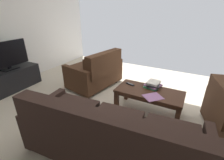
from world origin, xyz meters
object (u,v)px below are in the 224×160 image
Objects in this scene: tv_remote at (130,84)px; flat_tv at (6,55)px; coffee_table at (149,94)px; loose_magazine at (153,97)px; sofa_main at (110,137)px; loveseat_near at (96,71)px; tv_stand at (13,79)px; book_stack at (153,85)px.

flat_tv is at bearing 13.95° from tv_remote.
coffee_table is 6.66× the size of tv_remote.
flat_tv is 3.40× the size of loose_magazine.
tv_remote is at bearing 15.41° from loose_magazine.
sofa_main is 13.04× the size of tv_remote.
loose_magazine is (-0.10, 0.18, 0.07)m from coffee_table.
loose_magazine is at bearing 157.33° from loveseat_near.
loveseat_near is 1.88m from tv_stand.
flat_tv reaches higher than tv_stand.
sofa_main is 1.28m from tv_remote.
loveseat_near reaches higher than book_stack.
tv_stand is 3.05m from book_stack.
flat_tv is 3.09m from loose_magazine.
flat_tv is 3.06m from book_stack.
tv_stand is 1.21× the size of flat_tv.
book_stack reaches higher than tv_remote.
tv_remote is (-0.99, 0.37, 0.06)m from loveseat_near.
book_stack reaches higher than loose_magazine.
loveseat_near is at bearing 19.80° from loose_magazine.
tv_stand is at bearing 13.92° from book_stack.
coffee_table is (-0.11, -1.18, -0.01)m from sofa_main.
tv_remote is 0.61× the size of loose_magazine.
loveseat_near reaches higher than loose_magazine.
book_stack is at bearing -94.96° from sofa_main.
book_stack is at bearing -93.28° from coffee_table.
tv_stand is at bearing 32.49° from loveseat_near.
tv_remote reaches higher than loose_magazine.
tv_stand is (2.94, 0.57, -0.11)m from coffee_table.
book_stack is (-0.01, -0.17, 0.12)m from coffee_table.
flat_tv reaches higher than loose_magazine.
sofa_main reaches higher than loveseat_near.
loose_magazine is (-1.47, 0.61, 0.06)m from loveseat_near.
sofa_main is 7.10× the size of book_stack.
coffee_table is 0.39m from tv_remote.
tv_remote is (0.39, 0.09, -0.04)m from book_stack.
loose_magazine is (-0.09, 0.34, -0.05)m from book_stack.
coffee_table is at bearing -169.10° from flat_tv.
tv_remote is at bearing -166.05° from flat_tv.
flat_tv reaches higher than coffee_table.
loveseat_near is 1.59m from loose_magazine.
tv_remote is (-2.57, -0.64, 0.19)m from tv_stand.
sofa_main is at bearing 167.76° from tv_stand.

